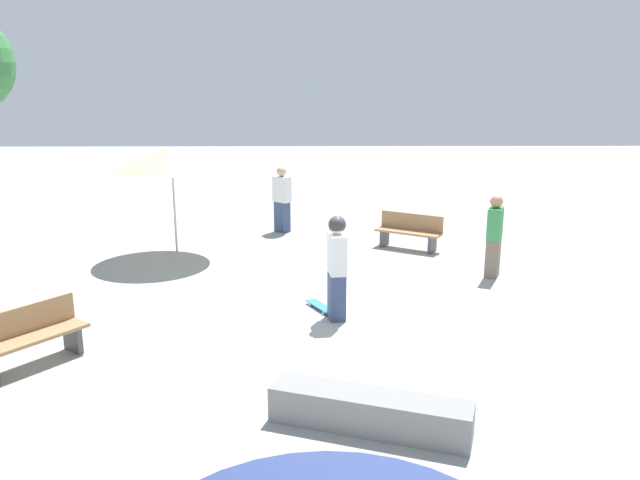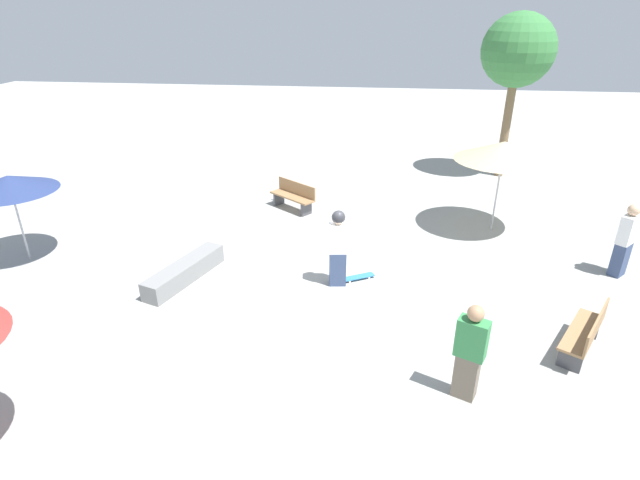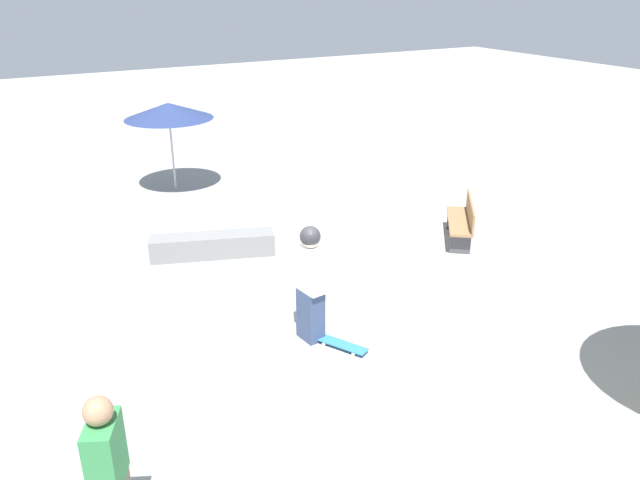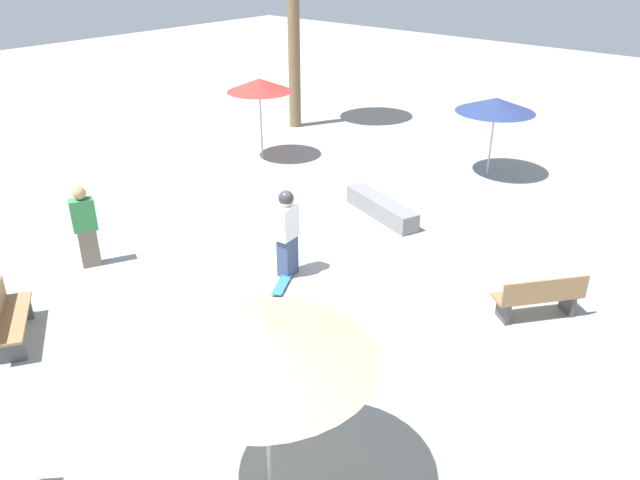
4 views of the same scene
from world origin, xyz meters
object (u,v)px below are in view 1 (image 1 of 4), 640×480
Objects in this scene: skater_main at (337,264)px; shade_umbrella_tan at (172,159)px; skateboard at (321,306)px; bystander_watching at (282,199)px; concrete_ledge at (369,412)px; bench_far at (409,232)px; bystander_far at (494,237)px; bench_near at (29,337)px.

shade_umbrella_tan reaches higher than skater_main.
skateboard is 6.19m from bystander_watching.
concrete_ledge reaches higher than skateboard.
shade_umbrella_tan is (-5.52, -0.59, 1.85)m from bench_far.
bench_far is 0.93× the size of bystander_far.
concrete_ledge is at bearing -37.42° from bystander_watching.
skateboard is 5.38m from shade_umbrella_tan.
bystander_watching is at bearing 1.29° from bench_far.
skater_main reaches higher than bench_near.
bench_near is (-4.43, -1.76, -0.54)m from skater_main.
shade_umbrella_tan is 7.26m from bystander_far.
skateboard is 0.52× the size of bench_near.
concrete_ledge is 1.38× the size of bystander_far.
bystander_watching is (3.20, 8.28, 0.46)m from bench_near.
bystander_watching reaches higher than bench_near.
bench_near is 0.60× the size of shade_umbrella_tan.
skateboard is 0.34× the size of concrete_ledge.
skateboard is at bearing 155.46° from bench_near.
bench_far is at bearing 6.08° from shade_umbrella_tan.
bystander_far is (6.91, -1.71, -1.41)m from shade_umbrella_tan.
shade_umbrella_tan is at bearing 33.52° from skater_main.
shade_umbrella_tan reaches higher than skateboard.
skateboard is 0.45× the size of bystander_watching.
concrete_ledge is 1.34× the size of bystander_watching.
bystander_watching is 1.03× the size of bystander_far.
skater_main reaches higher than concrete_ledge.
skater_main is at bearing -29.85° from bystander_far.
shade_umbrella_tan is (-3.32, 3.62, 2.21)m from skateboard.
bystander_watching reaches higher than bystander_far.
skater_main is 6.63m from bystander_watching.
skateboard is at bearing -37.23° from bystander_far.
skater_main is 0.70× the size of shade_umbrella_tan.
bench_far is at bearing 13.92° from bystander_watching.
skater_main is 1.05m from skateboard.
skateboard is 4.76m from bench_far.
bystander_far reaches higher than skateboard.
bystander_far is (3.33, 2.37, -0.11)m from skater_main.
concrete_ledge is 1.49× the size of bench_far.
skateboard is 4.15m from bystander_far.
concrete_ledge is 10.16m from bystander_watching.
skater_main is 3.60m from concrete_ledge.
skater_main is 2.25× the size of skateboard.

